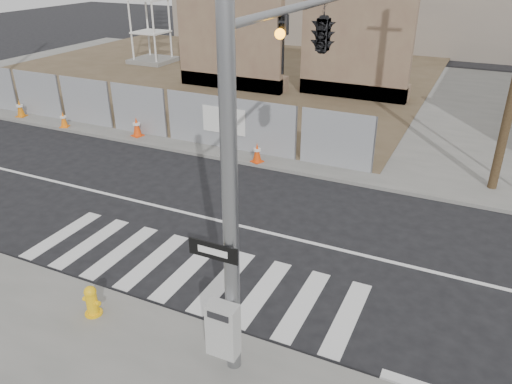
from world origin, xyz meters
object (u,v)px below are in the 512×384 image
at_px(traffic_cone_a, 20,108).
at_px(traffic_cone_d, 257,153).
at_px(fire_hydrant, 92,301).
at_px(traffic_cone_c, 137,127).
at_px(signal_pole, 296,82).
at_px(traffic_cone_b, 64,119).

distance_m(traffic_cone_a, traffic_cone_d, 12.10).
distance_m(fire_hydrant, traffic_cone_c, 11.21).
distance_m(fire_hydrant, traffic_cone_d, 9.04).
relative_size(signal_pole, traffic_cone_a, 8.99).
bearing_deg(fire_hydrant, traffic_cone_a, 144.87).
bearing_deg(traffic_cone_b, traffic_cone_c, 6.57).
xyz_separation_m(fire_hydrant, traffic_cone_c, (-6.06, 9.44, 0.05)).
bearing_deg(traffic_cone_a, signal_pole, -22.47).
height_order(traffic_cone_c, traffic_cone_d, traffic_cone_c).
relative_size(signal_pole, traffic_cone_c, 8.75).
relative_size(fire_hydrant, traffic_cone_b, 1.01).
height_order(traffic_cone_b, traffic_cone_d, traffic_cone_d).
bearing_deg(signal_pole, fire_hydrant, -140.35).
relative_size(traffic_cone_a, traffic_cone_d, 1.08).
xyz_separation_m(traffic_cone_b, traffic_cone_c, (3.57, 0.41, 0.06)).
xyz_separation_m(traffic_cone_b, traffic_cone_d, (9.19, 0.00, 0.02)).
height_order(traffic_cone_a, traffic_cone_c, traffic_cone_c).
relative_size(fire_hydrant, traffic_cone_a, 0.89).
bearing_deg(traffic_cone_b, traffic_cone_d, 0.00).
bearing_deg(signal_pole, traffic_cone_a, 157.53).
xyz_separation_m(signal_pole, traffic_cone_b, (-12.95, 6.27, -4.33)).
bearing_deg(traffic_cone_c, fire_hydrant, -57.30).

